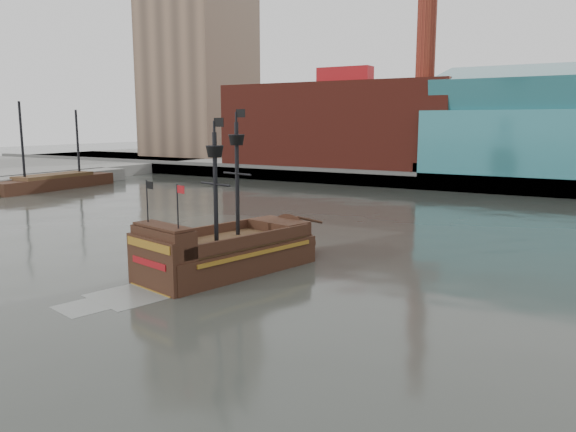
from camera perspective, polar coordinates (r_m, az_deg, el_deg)
The scene contains 7 objects.
ground at distance 32.57m, azimuth -12.97°, elevation -9.16°, with size 400.00×400.00×0.00m, color #2B2E28.
promenade_far at distance 116.64m, azimuth 19.74°, elevation 4.40°, with size 220.00×60.00×2.00m, color slate.
seawall at distance 87.90m, azimuth 16.12°, elevation 3.28°, with size 220.00×1.00×2.60m, color #4C4C49.
pier at distance 95.53m, azimuth -26.19°, elevation 2.97°, with size 6.00×40.00×2.00m, color slate.
skyline at distance 109.00m, azimuth 22.49°, elevation 16.35°, with size 149.00×45.00×62.00m.
pirate_ship at distance 39.23m, azimuth -6.30°, elevation -4.11°, with size 8.32×16.70×12.00m.
docked_vessel at distance 94.50m, azimuth -22.67°, elevation 3.08°, with size 5.55×20.59×13.87m.
Camera 1 is at (21.41, -22.28, 10.31)m, focal length 35.00 mm.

